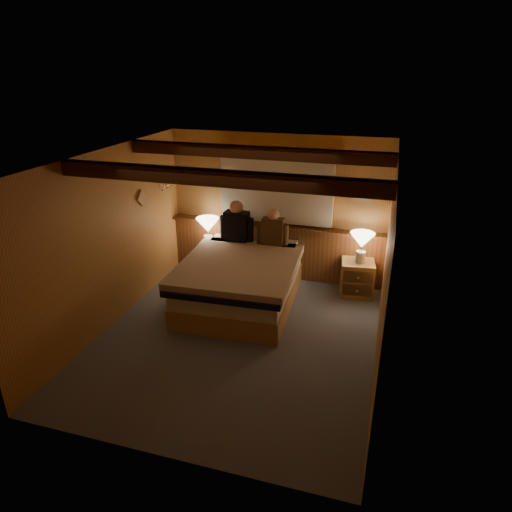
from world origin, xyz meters
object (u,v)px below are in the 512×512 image
at_px(lamp_right, 362,242).
at_px(person_left, 237,224).
at_px(nightstand_right, 357,278).
at_px(bed, 241,281).
at_px(duffel_bag, 196,287).
at_px(person_right, 273,230).
at_px(nightstand_left, 211,261).
at_px(lamp_left, 208,227).

distance_m(lamp_right, person_left, 2.00).
distance_m(nightstand_right, lamp_right, 0.62).
bearing_deg(bed, duffel_bag, 177.36).
relative_size(person_left, person_right, 1.13).
bearing_deg(nightstand_left, nightstand_right, -9.22).
xyz_separation_m(person_left, person_right, (0.61, -0.00, -0.03)).
height_order(nightstand_right, person_left, person_left).
distance_m(lamp_left, person_left, 0.58).
height_order(lamp_right, duffel_bag, lamp_right).
relative_size(lamp_left, duffel_bag, 0.90).
xyz_separation_m(nightstand_left, nightstand_right, (2.48, -0.02, 0.02)).
distance_m(lamp_right, person_right, 1.39).
distance_m(nightstand_right, person_right, 1.53).
bearing_deg(nightstand_right, person_right, 174.83).
bearing_deg(nightstand_right, bed, -161.22).
height_order(nightstand_right, lamp_left, lamp_left).
distance_m(lamp_left, duffel_bag, 1.13).
relative_size(nightstand_left, lamp_right, 1.06).
xyz_separation_m(nightstand_right, person_right, (-1.36, -0.06, 0.69)).
height_order(nightstand_left, person_left, person_left).
bearing_deg(person_left, bed, -66.84).
bearing_deg(lamp_left, bed, -45.55).
bearing_deg(duffel_bag, lamp_left, 87.37).
distance_m(nightstand_right, lamp_left, 2.59).
relative_size(nightstand_left, person_right, 0.84).
bearing_deg(nightstand_right, duffel_bag, -168.69).
height_order(lamp_left, person_right, person_right).
height_order(nightstand_left, lamp_right, lamp_right).
bearing_deg(lamp_right, nightstand_left, 178.98).
distance_m(bed, lamp_right, 1.93).
bearing_deg(bed, nightstand_right, 23.66).
bearing_deg(duffel_bag, nightstand_left, 84.99).
bearing_deg(person_left, nightstand_left, 172.70).
height_order(lamp_left, duffel_bag, lamp_left).
bearing_deg(lamp_left, duffel_bag, -82.09).
relative_size(bed, lamp_right, 4.51).
height_order(bed, lamp_right, lamp_right).
distance_m(nightstand_left, lamp_left, 0.61).
xyz_separation_m(lamp_left, duffel_bag, (0.12, -0.89, -0.70)).
relative_size(lamp_left, person_right, 0.82).
bearing_deg(nightstand_right, lamp_right, -52.89).
bearing_deg(duffel_bag, person_left, 50.27).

